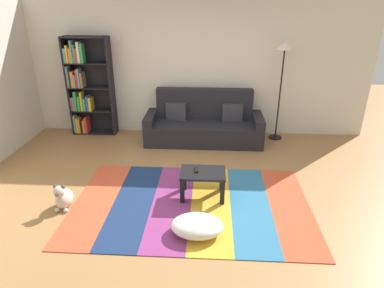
# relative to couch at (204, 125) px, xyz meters

# --- Properties ---
(ground_plane) EXTENTS (14.00, 14.00, 0.00)m
(ground_plane) POSITION_rel_couch_xyz_m (-0.15, -2.02, -0.34)
(ground_plane) COLOR #9E7042
(back_wall) EXTENTS (6.80, 0.10, 2.70)m
(back_wall) POSITION_rel_couch_xyz_m (-0.15, 0.53, 1.01)
(back_wall) COLOR silver
(back_wall) RESTS_ON ground_plane
(rug) EXTENTS (3.25, 2.09, 0.01)m
(rug) POSITION_rel_couch_xyz_m (-0.11, -2.26, -0.33)
(rug) COLOR #C64C2D
(rug) RESTS_ON ground_plane
(couch) EXTENTS (2.26, 0.80, 1.00)m
(couch) POSITION_rel_couch_xyz_m (0.00, 0.00, 0.00)
(couch) COLOR black
(couch) RESTS_ON ground_plane
(bookshelf) EXTENTS (0.90, 0.28, 1.96)m
(bookshelf) POSITION_rel_couch_xyz_m (-2.41, 0.28, 0.63)
(bookshelf) COLOR black
(bookshelf) RESTS_ON ground_plane
(coffee_table) EXTENTS (0.63, 0.44, 0.39)m
(coffee_table) POSITION_rel_couch_xyz_m (0.04, -2.05, -0.02)
(coffee_table) COLOR black
(coffee_table) RESTS_ON rug
(pouf) EXTENTS (0.63, 0.48, 0.21)m
(pouf) POSITION_rel_couch_xyz_m (-0.00, -2.89, -0.22)
(pouf) COLOR white
(pouf) RESTS_ON rug
(dog) EXTENTS (0.22, 0.35, 0.40)m
(dog) POSITION_rel_couch_xyz_m (-1.83, -2.44, -0.18)
(dog) COLOR beige
(dog) RESTS_ON ground_plane
(standing_lamp) EXTENTS (0.32, 0.32, 1.90)m
(standing_lamp) POSITION_rel_couch_xyz_m (1.46, 0.22, 1.25)
(standing_lamp) COLOR black
(standing_lamp) RESTS_ON ground_plane
(tv_remote) EXTENTS (0.05, 0.15, 0.02)m
(tv_remote) POSITION_rel_couch_xyz_m (-0.05, -2.01, 0.08)
(tv_remote) COLOR black
(tv_remote) RESTS_ON coffee_table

